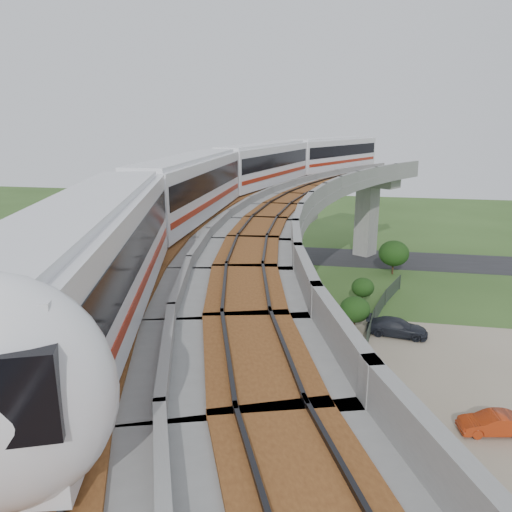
% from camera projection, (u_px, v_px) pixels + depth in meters
% --- Properties ---
extents(ground, '(160.00, 160.00, 0.00)m').
position_uv_depth(ground, '(232.00, 374.00, 32.64)').
color(ground, '#2F4C1E').
rests_on(ground, ground).
extents(dirt_lot, '(18.00, 26.00, 0.04)m').
position_uv_depth(dirt_lot, '(464.00, 413.00, 28.23)').
color(dirt_lot, gray).
rests_on(dirt_lot, ground).
extents(asphalt_road, '(60.00, 8.00, 0.03)m').
position_uv_depth(asphalt_road, '(289.00, 255.00, 61.04)').
color(asphalt_road, '#232326').
rests_on(asphalt_road, ground).
extents(viaduct, '(19.58, 73.98, 11.40)m').
position_uv_depth(viaduct, '(293.00, 242.00, 29.53)').
color(viaduct, '#99968E').
rests_on(viaduct, ground).
extents(metro_train, '(13.42, 61.02, 3.64)m').
position_uv_depth(metro_train, '(258.00, 175.00, 34.76)').
color(metro_train, white).
rests_on(metro_train, ground).
extents(fence, '(3.87, 38.73, 1.50)m').
position_uv_depth(fence, '(386.00, 377.00, 30.69)').
color(fence, '#2D382D').
rests_on(fence, ground).
extents(tree_0, '(3.18, 3.18, 3.66)m').
position_uv_depth(tree_0, '(394.00, 253.00, 52.84)').
color(tree_0, '#382314').
rests_on(tree_0, ground).
extents(tree_1, '(2.00, 2.00, 2.48)m').
position_uv_depth(tree_1, '(363.00, 287.00, 44.28)').
color(tree_1, '#382314').
rests_on(tree_1, ground).
extents(tree_2, '(2.40, 2.40, 2.67)m').
position_uv_depth(tree_2, '(355.00, 309.00, 39.14)').
color(tree_2, '#382314').
rests_on(tree_2, ground).
extents(tree_3, '(2.06, 2.06, 2.96)m').
position_uv_depth(tree_3, '(329.00, 341.00, 32.57)').
color(tree_3, '#382314').
rests_on(tree_3, ground).
extents(tree_4, '(1.81, 1.81, 2.30)m').
position_uv_depth(tree_4, '(338.00, 388.00, 27.94)').
color(tree_4, '#382314').
rests_on(tree_4, ground).
extents(tree_5, '(2.03, 2.03, 2.58)m').
position_uv_depth(tree_5, '(363.00, 463.00, 21.61)').
color(tree_5, '#382314').
rests_on(tree_5, ground).
extents(car_red, '(3.70, 1.86, 1.16)m').
position_uv_depth(car_red, '(493.00, 423.00, 26.27)').
color(car_red, '#9D2C0E').
rests_on(car_red, dirt_lot).
extents(car_dark, '(4.79, 2.48, 1.33)m').
position_uv_depth(car_dark, '(397.00, 327.00, 38.14)').
color(car_dark, black).
rests_on(car_dark, dirt_lot).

